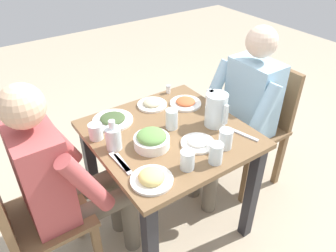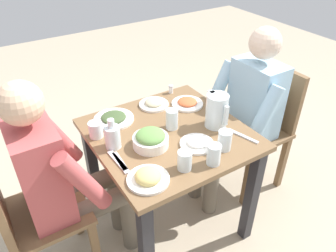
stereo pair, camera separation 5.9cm
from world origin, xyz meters
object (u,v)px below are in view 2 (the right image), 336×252
(water_glass_by_pitcher, at_px, (225,140))
(oil_carafe, at_px, (113,138))
(water_glass_center, at_px, (172,119))
(plate_rice_curry, at_px, (187,103))
(plate_beans, at_px, (154,103))
(water_glass_far_right, at_px, (214,155))
(plate_dolmas, at_px, (114,118))
(plate_fries, at_px, (148,177))
(plate_yoghurt, at_px, (197,143))
(water_glass_near_left, at_px, (96,130))
(dining_table, at_px, (169,152))
(diner_far, at_px, (243,112))
(water_pitcher, at_px, (217,111))
(salad_bowl, at_px, (151,139))
(diner_near, at_px, (63,175))
(water_glass_far_left, at_px, (185,160))
(chair_near, at_px, (27,213))
(salt_shaker, at_px, (171,89))
(chair_far, at_px, (263,122))

(water_glass_by_pitcher, height_order, oil_carafe, oil_carafe)
(water_glass_center, xyz_separation_m, water_glass_by_pitcher, (0.29, 0.12, -0.00))
(plate_rice_curry, xyz_separation_m, plate_beans, (-0.10, -0.18, 0.00))
(water_glass_center, distance_m, water_glass_far_right, 0.35)
(water_glass_center, bearing_deg, plate_dolmas, -135.26)
(plate_dolmas, relative_size, plate_fries, 1.18)
(plate_yoghurt, height_order, water_glass_near_left, water_glass_near_left)
(dining_table, distance_m, oil_carafe, 0.37)
(diner_far, xyz_separation_m, plate_beans, (-0.26, -0.51, 0.09))
(water_pitcher, height_order, salad_bowl, water_pitcher)
(water_pitcher, bearing_deg, water_glass_center, -116.73)
(diner_near, bearing_deg, water_glass_far_left, 54.20)
(chair_near, distance_m, diner_far, 1.37)
(salad_bowl, xyz_separation_m, water_glass_far_left, (0.23, 0.05, 0.01))
(plate_beans, bearing_deg, water_glass_by_pitcher, 8.81)
(dining_table, height_order, water_glass_by_pitcher, water_glass_by_pitcher)
(water_pitcher, relative_size, salad_bowl, 1.04)
(plate_yoghurt, xyz_separation_m, water_glass_far_left, (0.11, -0.15, 0.03))
(water_glass_far_left, bearing_deg, salt_shaker, 152.33)
(dining_table, relative_size, water_glass_by_pitcher, 7.74)
(plate_dolmas, height_order, water_glass_far_left, water_glass_far_left)
(water_pitcher, height_order, plate_rice_curry, water_pitcher)
(diner_far, height_order, salad_bowl, diner_far)
(dining_table, bearing_deg, salt_shaker, 146.00)
(diner_near, distance_m, water_glass_far_left, 0.61)
(salad_bowl, distance_m, water_glass_near_left, 0.30)
(chair_near, bearing_deg, oil_carafe, 87.61)
(dining_table, bearing_deg, plate_yoghurt, 18.61)
(plate_rice_curry, bearing_deg, water_glass_by_pitcher, -11.46)
(diner_far, xyz_separation_m, water_pitcher, (0.11, -0.32, 0.17))
(plate_fries, bearing_deg, water_glass_near_left, -171.13)
(water_glass_by_pitcher, distance_m, oil_carafe, 0.56)
(chair_far, distance_m, diner_near, 1.37)
(diner_near, height_order, diner_far, same)
(oil_carafe, bearing_deg, chair_near, -92.39)
(chair_near, relative_size, plate_rice_curry, 4.62)
(salad_bowl, bearing_deg, water_glass_center, 113.77)
(plate_beans, distance_m, water_glass_far_left, 0.60)
(plate_dolmas, bearing_deg, chair_near, -70.46)
(dining_table, relative_size, plate_yoghurt, 4.58)
(water_glass_by_pitcher, bearing_deg, plate_dolmas, -146.02)
(chair_near, xyz_separation_m, water_glass_far_right, (0.39, 0.82, 0.28))
(dining_table, height_order, plate_beans, plate_beans)
(plate_rice_curry, relative_size, plate_beans, 1.07)
(oil_carafe, bearing_deg, diner_near, -94.20)
(plate_dolmas, bearing_deg, water_glass_near_left, -56.11)
(salt_shaker, bearing_deg, salad_bowl, -42.98)
(chair_near, height_order, plate_beans, chair_near)
(salad_bowl, bearing_deg, water_glass_far_left, 11.48)
(salad_bowl, relative_size, plate_fries, 0.95)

